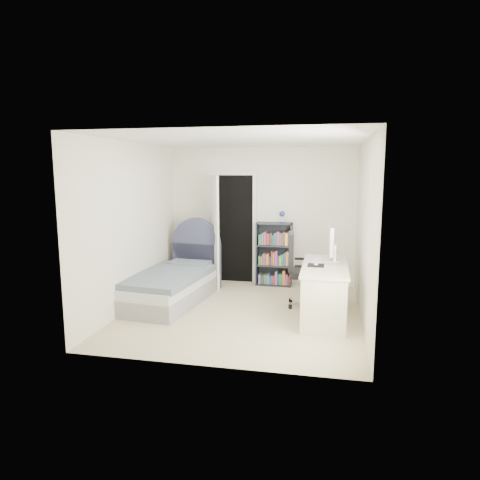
% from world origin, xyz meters
% --- Properties ---
extents(room_shell, '(3.50, 3.70, 2.60)m').
position_xyz_m(room_shell, '(0.00, 0.00, 1.25)').
color(room_shell, tan).
rests_on(room_shell, ground).
extents(door, '(0.92, 0.77, 2.06)m').
position_xyz_m(door, '(-0.71, 1.53, 1.03)').
color(door, black).
rests_on(door, ground).
extents(bed, '(1.16, 2.12, 1.25)m').
position_xyz_m(bed, '(-1.20, 0.39, 0.28)').
color(bed, gray).
rests_on(bed, ground).
extents(nightstand, '(0.37, 0.37, 0.55)m').
position_xyz_m(nightstand, '(-1.07, 1.52, 0.36)').
color(nightstand, '#D0BC80').
rests_on(nightstand, ground).
extents(floor_lamp, '(0.18, 0.18, 1.25)m').
position_xyz_m(floor_lamp, '(-0.83, 1.58, 0.51)').
color(floor_lamp, silver).
rests_on(floor_lamp, ground).
extents(bookcase, '(0.65, 0.28, 1.37)m').
position_xyz_m(bookcase, '(0.28, 1.66, 0.54)').
color(bookcase, '#313843').
rests_on(bookcase, ground).
extents(desk, '(0.63, 1.57, 1.29)m').
position_xyz_m(desk, '(1.19, 0.07, 0.42)').
color(desk, '#EBE3C5').
rests_on(desk, ground).
extents(office_chair, '(0.60, 0.61, 1.14)m').
position_xyz_m(office_chair, '(0.81, 0.51, 0.63)').
color(office_chair, silver).
rests_on(office_chair, ground).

